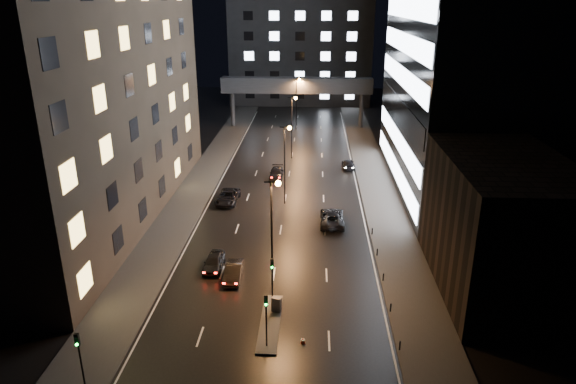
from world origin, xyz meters
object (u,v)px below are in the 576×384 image
car_toward_b (348,164)px  car_away_d (277,173)px  car_away_b (233,272)px  car_toward_a (332,217)px  car_away_c (228,197)px  utility_cabinet (276,304)px  car_away_a (214,262)px

car_toward_b → car_away_d: bearing=24.1°
car_away_b → car_toward_a: (9.57, 13.02, 0.12)m
car_away_b → car_away_c: bearing=99.7°
car_toward_b → car_away_c: bearing=41.5°
car_away_d → car_toward_a: car_toward_a is taller
car_away_b → utility_cabinet: utility_cabinet is taller
car_away_b → utility_cabinet: size_ratio=3.30×
car_away_b → car_away_d: size_ratio=0.90×
car_away_a → utility_cabinet: 9.70m
car_away_c → car_away_d: size_ratio=1.16×
car_away_d → utility_cabinet: utility_cabinet is taller
car_away_d → car_away_a: bearing=-97.7°
car_away_c → car_toward_a: size_ratio=0.93×
car_away_d → car_toward_b: (10.78, 5.14, -0.04)m
utility_cabinet → car_toward_b: bearing=93.9°
car_away_a → utility_cabinet: bearing=-46.1°
car_away_a → car_toward_b: 35.78m
car_away_a → car_away_b: bearing=-38.4°
car_away_b → utility_cabinet: 6.92m
car_away_a → car_toward_b: (14.89, 32.54, -0.08)m
car_away_c → car_toward_b: size_ratio=1.23×
car_away_d → utility_cabinet: 34.61m
car_away_d → car_toward_a: bearing=-63.9°
car_toward_b → utility_cabinet: 40.52m
car_toward_a → utility_cabinet: 19.06m
utility_cabinet → car_away_d: bearing=109.8°
car_away_a → car_away_b: size_ratio=1.00×
car_toward_a → car_toward_b: (3.14, 21.31, -0.17)m
car_away_a → car_away_c: size_ratio=0.78×
car_away_a → car_toward_a: car_toward_a is taller
car_away_a → car_away_c: car_away_c is taller
car_toward_b → utility_cabinet: (-8.30, -39.66, 0.15)m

